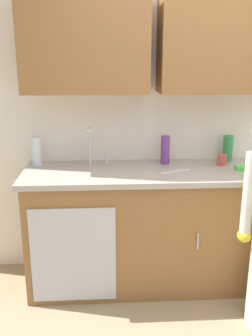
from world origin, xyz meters
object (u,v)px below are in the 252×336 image
bottle_cleaner_spray (165,150)px  bottle_water_tall (37,151)px  cup_by_sink (222,160)px  sponge (243,168)px  sink (95,172)px  bottle_water_short (228,148)px  knife_on_counter (175,171)px

bottle_cleaner_spray → bottle_water_tall: (-1.01, 0.01, 0.00)m
cup_by_sink → sponge: (0.12, -0.14, -0.03)m
sink → bottle_cleaner_spray: bearing=15.9°
cup_by_sink → bottle_water_short: bearing=55.8°
knife_on_counter → cup_by_sink: bearing=1.6°
bottle_water_short → bottle_cleaner_spray: 0.53m
sink → bottle_water_tall: size_ratio=2.22×
bottle_water_tall → knife_on_counter: bottle_water_tall is taller
bottle_water_tall → cup_by_sink: bearing=-3.0°
sink → bottle_water_short: (1.08, 0.22, 0.12)m
knife_on_counter → sponge: 0.52m
sponge → bottle_water_short: bearing=97.2°
knife_on_counter → sponge: sponge is taller
bottle_water_short → sponge: size_ratio=1.91×
sink → bottle_cleaner_spray: size_ratio=2.24×
bottle_water_short → cup_by_sink: bottle_water_short is taller
knife_on_counter → bottle_cleaner_spray: bearing=80.2°
sink → bottle_cleaner_spray: (0.55, 0.16, 0.13)m
bottle_cleaner_spray → cup_by_sink: (0.44, -0.07, -0.07)m
bottle_cleaner_spray → knife_on_counter: bottle_cleaner_spray is taller
cup_by_sink → knife_on_counter: bearing=-158.8°
bottle_water_short → bottle_water_tall: 1.53m
sink → sponge: (1.11, -0.05, 0.03)m
sink → knife_on_counter: size_ratio=2.08×
bottle_cleaner_spray → knife_on_counter: (0.04, -0.22, -0.11)m
bottle_water_short → knife_on_counter: (-0.49, -0.28, -0.10)m
bottle_water_tall → bottle_cleaner_spray: bearing=-0.7°
sink → bottle_water_tall: (-0.45, 0.17, 0.13)m
sink → bottle_water_tall: 0.50m
knife_on_counter → bottle_water_short: bearing=10.4°
bottle_water_short → bottle_cleaner_spray: bearing=-173.4°
bottle_cleaner_spray → knife_on_counter: bearing=-80.1°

